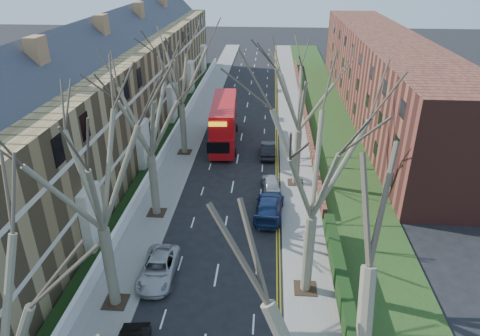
# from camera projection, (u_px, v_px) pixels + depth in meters

# --- Properties ---
(pavement_left) EXTENTS (3.00, 102.00, 0.12)m
(pavement_left) POSITION_uv_depth(u_px,v_px,m) (198.00, 118.00, 55.13)
(pavement_left) COLOR slate
(pavement_left) RESTS_ON ground
(pavement_right) EXTENTS (3.00, 102.00, 0.12)m
(pavement_right) POSITION_uv_depth(u_px,v_px,m) (292.00, 120.00, 54.36)
(pavement_right) COLOR slate
(pavement_right) RESTS_ON ground
(terrace_left) EXTENTS (9.70, 78.00, 13.60)m
(terrace_left) POSITION_uv_depth(u_px,v_px,m) (114.00, 93.00, 46.05)
(terrace_left) COLOR olive
(terrace_left) RESTS_ON ground
(flats_right) EXTENTS (13.97, 54.00, 10.00)m
(flats_right) POSITION_uv_depth(u_px,v_px,m) (382.00, 75.00, 55.02)
(flats_right) COLOR brown
(flats_right) RESTS_ON ground
(front_wall_left) EXTENTS (0.30, 78.00, 1.00)m
(front_wall_left) POSITION_uv_depth(u_px,v_px,m) (172.00, 137.00, 47.84)
(front_wall_left) COLOR white
(front_wall_left) RESTS_ON ground
(grass_verge_right) EXTENTS (6.00, 102.00, 0.06)m
(grass_verge_right) POSITION_uv_depth(u_px,v_px,m) (328.00, 120.00, 54.03)
(grass_verge_right) COLOR #1E3814
(grass_verge_right) RESTS_ON ground
(tree_left_mid) EXTENTS (10.50, 10.50, 14.71)m
(tree_left_mid) POSITION_uv_depth(u_px,v_px,m) (92.00, 160.00, 21.40)
(tree_left_mid) COLOR brown
(tree_left_mid) RESTS_ON ground
(tree_left_far) EXTENTS (10.15, 10.15, 14.22)m
(tree_left_far) POSITION_uv_depth(u_px,v_px,m) (146.00, 104.00, 30.48)
(tree_left_far) COLOR brown
(tree_left_far) RESTS_ON ground
(tree_left_dist) EXTENTS (10.50, 10.50, 14.71)m
(tree_left_dist) POSITION_uv_depth(u_px,v_px,m) (179.00, 63.00, 41.07)
(tree_left_dist) COLOR brown
(tree_left_dist) RESTS_ON ground
(tree_right_mid) EXTENTS (10.50, 10.50, 14.71)m
(tree_right_mid) POSITION_uv_depth(u_px,v_px,m) (317.00, 150.00, 22.45)
(tree_right_mid) COLOR brown
(tree_right_mid) RESTS_ON ground
(tree_right_far) EXTENTS (10.15, 10.15, 14.22)m
(tree_right_far) POSITION_uv_depth(u_px,v_px,m) (302.00, 85.00, 35.11)
(tree_right_far) COLOR brown
(tree_right_far) RESTS_ON ground
(double_decker_bus) EXTENTS (3.29, 11.24, 4.64)m
(double_decker_bus) POSITION_uv_depth(u_px,v_px,m) (224.00, 123.00, 46.89)
(double_decker_bus) COLOR #AD0C10
(double_decker_bus) RESTS_ON ground
(car_left_far) EXTENTS (2.26, 4.79, 1.32)m
(car_left_far) POSITION_uv_depth(u_px,v_px,m) (158.00, 269.00, 27.51)
(car_left_far) COLOR #ABABB1
(car_left_far) RESTS_ON ground
(car_right_near) EXTENTS (2.60, 5.50, 1.55)m
(car_right_near) POSITION_uv_depth(u_px,v_px,m) (269.00, 207.00, 34.12)
(car_right_near) COLOR #15254C
(car_right_near) RESTS_ON ground
(car_right_mid) EXTENTS (1.97, 3.95, 1.29)m
(car_right_mid) POSITION_uv_depth(u_px,v_px,m) (271.00, 184.00, 37.84)
(car_right_mid) COLOR #96999F
(car_right_mid) RESTS_ON ground
(car_right_far) EXTENTS (1.58, 4.31, 1.41)m
(car_right_far) POSITION_uv_depth(u_px,v_px,m) (268.00, 149.00, 44.43)
(car_right_far) COLOR black
(car_right_far) RESTS_ON ground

